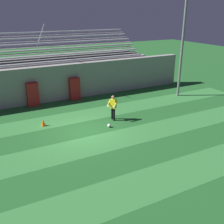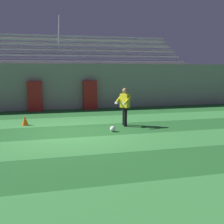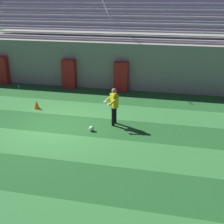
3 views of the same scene
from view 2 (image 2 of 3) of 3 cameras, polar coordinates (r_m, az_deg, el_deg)
ground_plane at (r=10.48m, az=-8.76°, el=-4.49°), size 80.00×80.00×0.00m
turf_stripe_near at (r=4.90m, az=-2.53°, el=-21.17°), size 28.00×2.09×0.01m
turf_stripe_mid at (r=8.73m, az=-7.77°, el=-7.28°), size 28.00×2.09×0.01m
turf_stripe_far at (r=12.79m, az=-9.64°, el=-1.98°), size 28.00×2.09×0.01m
back_wall at (r=16.70m, az=-10.74°, el=5.48°), size 24.00×0.60×2.80m
padding_pillar_gate_left at (r=16.20m, az=-16.41°, el=3.31°), size 0.84×0.44×1.77m
padding_pillar_gate_right at (r=16.36m, az=-4.82°, el=3.71°), size 0.84×0.44×1.77m
bleacher_stand at (r=19.38m, az=-11.14°, el=6.31°), size 18.00×4.75×5.83m
goalkeeper at (r=11.45m, az=2.76°, el=1.65°), size 0.73×0.74×1.67m
soccer_ball at (r=10.53m, az=0.16°, el=-3.69°), size 0.22×0.22×0.22m
traffic_cone at (r=12.32m, az=-18.44°, el=-1.79°), size 0.30×0.30×0.42m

